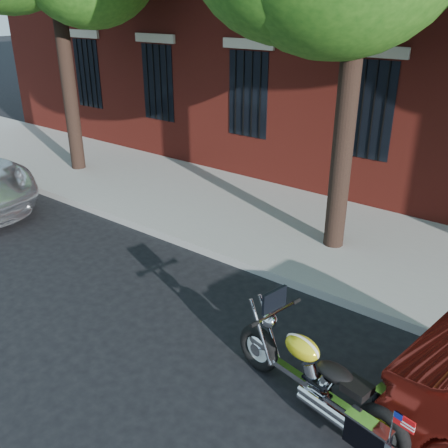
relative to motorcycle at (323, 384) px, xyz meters
The scene contains 4 objects.
ground 2.40m from the motorcycle, 159.53° to the left, with size 120.00×120.00×0.00m, color black.
curb 3.14m from the motorcycle, 135.09° to the left, with size 40.00×0.16×0.15m, color gray.
sidewalk 4.66m from the motorcycle, 118.44° to the left, with size 40.00×3.60×0.15m, color gray.
motorcycle is the anchor object (origin of this frame).
Camera 1 is at (3.96, -4.86, 4.28)m, focal length 40.00 mm.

